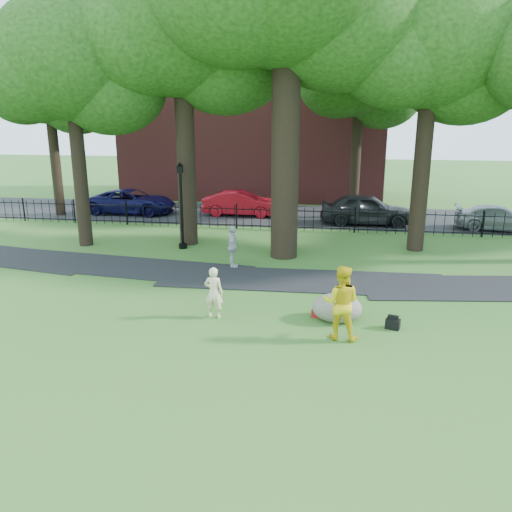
% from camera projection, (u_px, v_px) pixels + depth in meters
% --- Properties ---
extents(ground, '(120.00, 120.00, 0.00)m').
position_uv_depth(ground, '(256.00, 322.00, 13.95)').
color(ground, '#2E6021').
rests_on(ground, ground).
extents(footpath, '(36.07, 3.85, 0.03)m').
position_uv_depth(footpath, '(302.00, 281.00, 17.50)').
color(footpath, black).
rests_on(footpath, ground).
extents(street, '(80.00, 7.00, 0.02)m').
position_uv_depth(street, '(300.00, 216.00, 29.17)').
color(street, black).
rests_on(street, ground).
extents(iron_fence, '(44.00, 0.04, 1.20)m').
position_uv_depth(iron_fence, '(295.00, 219.00, 25.21)').
color(iron_fence, black).
rests_on(iron_fence, ground).
extents(brick_building, '(18.00, 8.00, 12.00)m').
position_uv_depth(brick_building, '(255.00, 111.00, 35.81)').
color(brick_building, maroon).
rests_on(brick_building, ground).
extents(tree_row, '(26.82, 7.96, 12.42)m').
position_uv_depth(tree_row, '(304.00, 49.00, 19.69)').
color(tree_row, black).
rests_on(tree_row, ground).
extents(woman, '(0.57, 0.40, 1.49)m').
position_uv_depth(woman, '(214.00, 292.00, 14.12)').
color(woman, beige).
rests_on(woman, ground).
extents(man, '(1.03, 0.84, 1.95)m').
position_uv_depth(man, '(341.00, 303.00, 12.69)').
color(man, gold).
rests_on(man, ground).
extents(pedestrian, '(0.53, 1.00, 1.62)m').
position_uv_depth(pedestrian, '(233.00, 247.00, 18.87)').
color(pedestrian, '#B7B8BD').
rests_on(pedestrian, ground).
extents(boulder, '(1.60, 1.33, 0.82)m').
position_uv_depth(boulder, '(337.00, 306.00, 14.02)').
color(boulder, '#6D675B').
rests_on(boulder, ground).
extents(lamppost, '(0.37, 0.37, 3.73)m').
position_uv_depth(lamppost, '(181.00, 207.00, 21.41)').
color(lamppost, black).
rests_on(lamppost, ground).
extents(backpack, '(0.43, 0.34, 0.28)m').
position_uv_depth(backpack, '(393.00, 324.00, 13.48)').
color(backpack, black).
rests_on(backpack, ground).
extents(red_bag, '(0.35, 0.24, 0.22)m').
position_uv_depth(red_bag, '(317.00, 313.00, 14.29)').
color(red_bag, maroon).
rests_on(red_bag, ground).
extents(red_sedan, '(4.42, 1.54, 1.45)m').
position_uv_depth(red_sedan, '(241.00, 203.00, 29.04)').
color(red_sedan, '#AB0D19').
rests_on(red_sedan, ground).
extents(navy_van, '(5.22, 2.44, 1.45)m').
position_uv_depth(navy_van, '(132.00, 202.00, 29.69)').
color(navy_van, '#0C0B39').
rests_on(navy_van, ground).
extents(grey_car, '(4.90, 2.02, 1.66)m').
position_uv_depth(grey_car, '(366.00, 209.00, 26.61)').
color(grey_car, black).
rests_on(grey_car, ground).
extents(silver_car, '(4.46, 2.26, 1.24)m').
position_uv_depth(silver_car, '(499.00, 218.00, 25.25)').
color(silver_car, gray).
rests_on(silver_car, ground).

